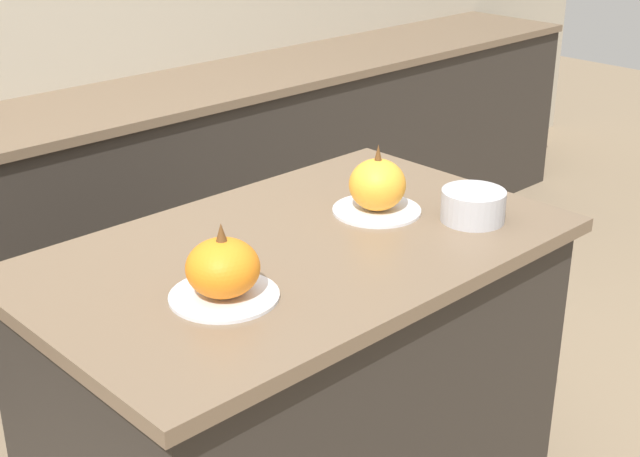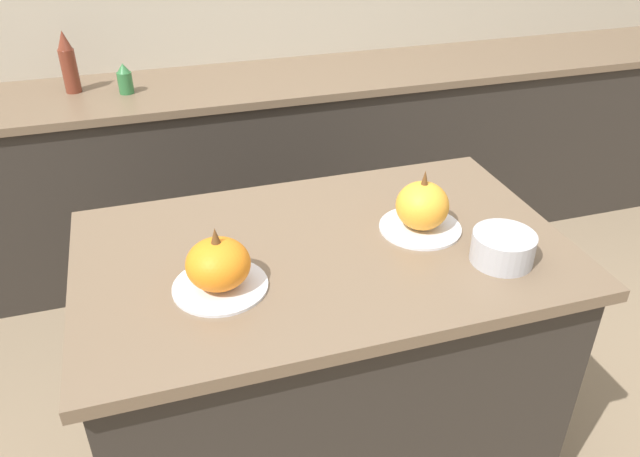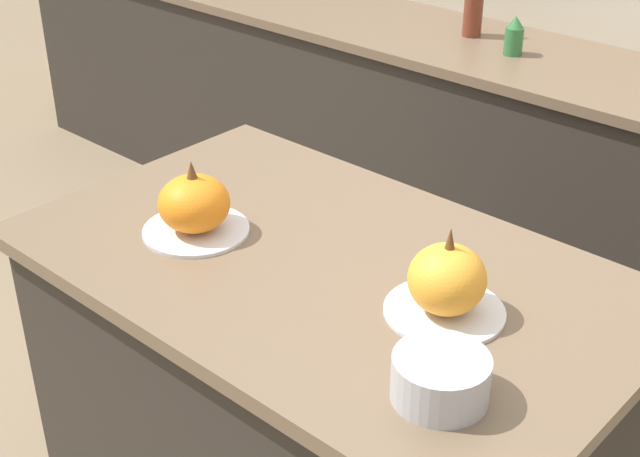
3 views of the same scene
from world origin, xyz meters
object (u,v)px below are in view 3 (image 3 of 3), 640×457
(mixing_bowl, at_px, (441,378))
(bottle_tall, at_px, (474,0))
(pumpkin_cake_right, at_px, (447,283))
(pumpkin_cake_left, at_px, (194,207))
(bottle_short, at_px, (514,36))

(mixing_bowl, bearing_deg, bottle_tall, 122.11)
(pumpkin_cake_right, xyz_separation_m, mixing_bowl, (0.13, -0.20, -0.03))
(pumpkin_cake_left, xyz_separation_m, bottle_short, (-0.16, 1.55, -0.02))
(pumpkin_cake_right, distance_m, bottle_tall, 1.81)
(pumpkin_cake_left, relative_size, bottle_tall, 0.86)
(bottle_tall, xyz_separation_m, mixing_bowl, (1.09, -1.74, -0.07))
(bottle_short, bearing_deg, pumpkin_cake_left, -84.16)
(pumpkin_cake_right, relative_size, bottle_tall, 0.85)
(pumpkin_cake_left, distance_m, bottle_tall, 1.68)
(bottle_short, bearing_deg, bottle_tall, 159.08)
(pumpkin_cake_left, bearing_deg, pumpkin_cake_right, 10.42)
(bottle_tall, relative_size, mixing_bowl, 1.67)
(pumpkin_cake_left, xyz_separation_m, mixing_bowl, (0.71, -0.10, -0.02))
(pumpkin_cake_right, bearing_deg, pumpkin_cake_left, -169.58)
(pumpkin_cake_right, height_order, bottle_short, pumpkin_cake_right)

